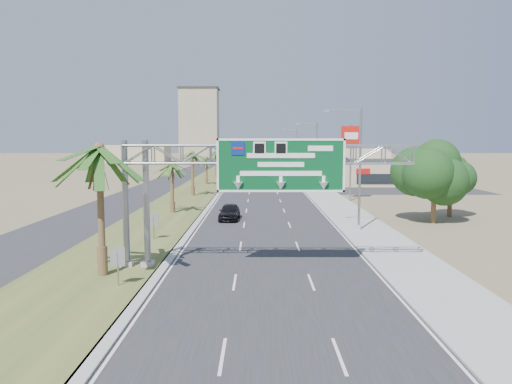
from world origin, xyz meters
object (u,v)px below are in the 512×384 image
at_px(store_building, 392,173).
at_px(palm_near, 99,149).
at_px(signal_mast, 291,155).
at_px(car_left_lane, 229,212).
at_px(car_far, 238,173).
at_px(pole_sign_red_near, 351,141).
at_px(sign_gantry, 253,164).
at_px(car_mid_lane, 262,185).
at_px(pole_sign_blue, 335,155).
at_px(car_right_lane, 287,186).
at_px(pole_sign_red_far, 320,146).

bearing_deg(store_building, palm_near, -118.28).
height_order(signal_mast, car_left_lane, signal_mast).
xyz_separation_m(car_far, pole_sign_red_near, (15.51, -42.68, 6.72)).
bearing_deg(sign_gantry, car_mid_lane, 88.95).
distance_m(sign_gantry, palm_near, 8.41).
bearing_deg(pole_sign_red_near, signal_mast, 100.74).
bearing_deg(pole_sign_blue, car_mid_lane, -141.02).
xyz_separation_m(car_mid_lane, pole_sign_red_near, (10.86, -13.15, 6.65)).
distance_m(signal_mast, pole_sign_blue, 9.06).
distance_m(sign_gantry, pole_sign_red_near, 35.18).
xyz_separation_m(signal_mast, car_far, (-10.03, 13.78, -4.13)).
xyz_separation_m(signal_mast, pole_sign_red_near, (5.48, -28.90, 2.59)).
bearing_deg(pole_sign_red_near, car_left_lane, -132.79).
height_order(sign_gantry, pole_sign_red_near, pole_sign_red_near).
xyz_separation_m(car_mid_lane, car_right_lane, (3.84, -0.00, -0.14)).
relative_size(store_building, car_right_lane, 3.86).
relative_size(palm_near, pole_sign_red_near, 0.89).
distance_m(sign_gantry, pole_sign_blue, 57.92).
bearing_deg(pole_sign_red_far, car_left_lane, -106.20).
bearing_deg(car_left_lane, pole_sign_red_far, 76.41).
bearing_deg(sign_gantry, car_left_lane, 97.60).
xyz_separation_m(sign_gantry, store_building, (23.06, 56.07, -4.06)).
bearing_deg(pole_sign_red_near, pole_sign_blue, 86.11).
distance_m(store_building, pole_sign_blue, 10.23).
bearing_deg(car_far, car_left_lane, -95.45).
xyz_separation_m(palm_near, pole_sign_blue, (21.43, 58.29, -1.93)).
relative_size(store_building, pole_sign_red_near, 1.91).
distance_m(sign_gantry, pole_sign_red_far, 69.71).
bearing_deg(sign_gantry, palm_near, -166.68).
bearing_deg(car_mid_lane, car_far, 91.88).
height_order(sign_gantry, store_building, sign_gantry).
relative_size(store_building, car_left_lane, 4.05).
distance_m(car_right_lane, pole_sign_red_near, 16.38).
bearing_deg(pole_sign_red_near, car_right_lane, 118.11).
distance_m(car_mid_lane, pole_sign_red_near, 18.31).
bearing_deg(palm_near, sign_gantry, 13.32).
height_order(car_mid_lane, car_far, car_mid_lane).
distance_m(sign_gantry, car_far, 76.11).
relative_size(sign_gantry, car_mid_lane, 3.52).
bearing_deg(pole_sign_blue, pole_sign_red_near, -93.89).
bearing_deg(car_far, signal_mast, -60.81).
bearing_deg(car_far, store_building, -43.18).
bearing_deg(car_right_lane, pole_sign_red_far, 77.71).
distance_m(sign_gantry, car_mid_lane, 46.60).
bearing_deg(store_building, car_left_lane, -123.70).
bearing_deg(pole_sign_red_far, signal_mast, -132.95).
height_order(car_mid_lane, pole_sign_red_far, pole_sign_red_far).
distance_m(store_building, car_mid_lane, 24.30).
relative_size(pole_sign_red_near, pole_sign_blue, 1.36).
height_order(car_mid_lane, pole_sign_blue, pole_sign_blue).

